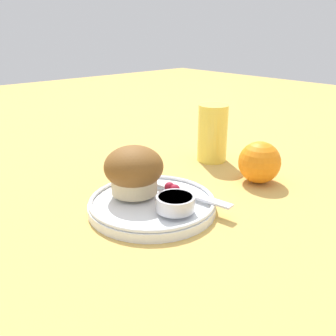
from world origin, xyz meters
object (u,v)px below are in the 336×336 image
at_px(muffin, 134,170).
at_px(orange_fruit, 259,162).
at_px(juice_glass, 213,133).
at_px(butter_knife, 184,192).

height_order(muffin, orange_fruit, muffin).
bearing_deg(muffin, juice_glass, 102.94).
height_order(muffin, juice_glass, juice_glass).
bearing_deg(orange_fruit, butter_knife, -98.40).
height_order(butter_knife, juice_glass, juice_glass).
bearing_deg(juice_glass, orange_fruit, -10.74).
distance_m(muffin, orange_fruit, 0.24).
relative_size(muffin, orange_fruit, 1.22).
distance_m(butter_knife, orange_fruit, 0.17).
bearing_deg(orange_fruit, juice_glass, 169.26).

